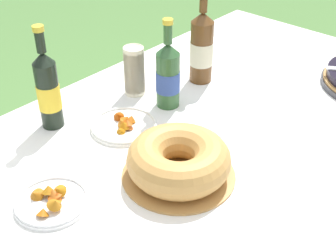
{
  "coord_description": "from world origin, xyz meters",
  "views": [
    {
      "loc": [
        -1.02,
        -0.67,
        1.56
      ],
      "look_at": [
        -0.17,
        0.1,
        0.79
      ],
      "focal_mm": 50.0,
      "sensor_mm": 36.0,
      "label": 1
    }
  ],
  "objects": [
    {
      "name": "cider_bottle_green",
      "position": [
        0.0,
        0.25,
        0.85
      ],
      "size": [
        0.08,
        0.08,
        0.31
      ],
      "color": "#2D562D",
      "rests_on": "tablecloth"
    },
    {
      "name": "bundt_cake",
      "position": [
        -0.26,
        -0.03,
        0.79
      ],
      "size": [
        0.31,
        0.31,
        0.11
      ],
      "color": "#B78447",
      "rests_on": "tablecloth"
    },
    {
      "name": "cup_stack",
      "position": [
        -0.02,
        0.39,
        0.82
      ],
      "size": [
        0.07,
        0.07,
        0.18
      ],
      "color": "beige",
      "rests_on": "tablecloth"
    },
    {
      "name": "tablecloth",
      "position": [
        0.0,
        0.0,
        0.72
      ],
      "size": [
        1.86,
        1.22,
        0.1
      ],
      "color": "white",
      "rests_on": "garden_table"
    },
    {
      "name": "snack_plate_far",
      "position": [
        -0.2,
        0.26,
        0.75
      ],
      "size": [
        0.21,
        0.21,
        0.06
      ],
      "color": "white",
      "rests_on": "tablecloth"
    },
    {
      "name": "snack_plate_left",
      "position": [
        -0.56,
        0.14,
        0.75
      ],
      "size": [
        0.19,
        0.19,
        0.06
      ],
      "color": "white",
      "rests_on": "tablecloth"
    },
    {
      "name": "juice_bottle_red",
      "position": [
        -0.34,
        0.44,
        0.86
      ],
      "size": [
        0.07,
        0.07,
        0.33
      ],
      "color": "black",
      "rests_on": "tablecloth"
    },
    {
      "name": "garden_table",
      "position": [
        0.0,
        0.0,
        0.68
      ],
      "size": [
        1.85,
        1.21,
        0.73
      ],
      "color": "brown",
      "rests_on": "ground_plane"
    },
    {
      "name": "cider_bottle_amber",
      "position": [
        0.21,
        0.28,
        0.87
      ],
      "size": [
        0.08,
        0.08,
        0.34
      ],
      "color": "brown",
      "rests_on": "tablecloth"
    }
  ]
}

